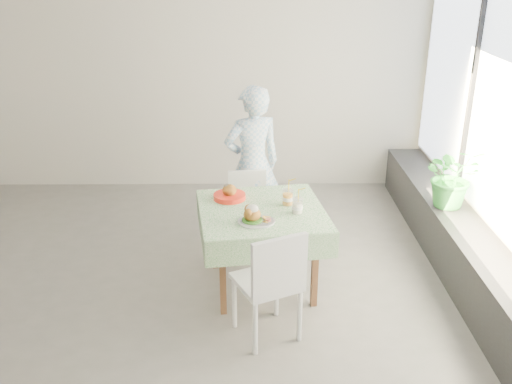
{
  "coord_description": "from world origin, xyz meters",
  "views": [
    {
      "loc": [
        0.89,
        -4.37,
        2.71
      ],
      "look_at": [
        0.92,
        0.08,
        0.88
      ],
      "focal_mm": 40.0,
      "sensor_mm": 36.0,
      "label": 1
    }
  ],
  "objects_px": {
    "cafe_table": "(262,239)",
    "juice_cup_orange": "(288,198)",
    "main_dish": "(254,217)",
    "chair_near": "(267,303)",
    "chair_far": "(249,228)",
    "potted_plant": "(453,176)",
    "diner": "(252,164)"
  },
  "relations": [
    {
      "from": "cafe_table",
      "to": "juice_cup_orange",
      "type": "distance_m",
      "value": 0.42
    },
    {
      "from": "main_dish",
      "to": "chair_near",
      "type": "bearing_deg",
      "value": -78.18
    },
    {
      "from": "chair_far",
      "to": "chair_near",
      "type": "bearing_deg",
      "value": -84.24
    },
    {
      "from": "chair_far",
      "to": "potted_plant",
      "type": "distance_m",
      "value": 2.01
    },
    {
      "from": "chair_far",
      "to": "chair_near",
      "type": "height_order",
      "value": "chair_near"
    },
    {
      "from": "cafe_table",
      "to": "diner",
      "type": "xyz_separation_m",
      "value": [
        -0.08,
        0.97,
        0.34
      ]
    },
    {
      "from": "diner",
      "to": "chair_near",
      "type": "bearing_deg",
      "value": 73.48
    },
    {
      "from": "cafe_table",
      "to": "chair_far",
      "type": "distance_m",
      "value": 0.71
    },
    {
      "from": "cafe_table",
      "to": "potted_plant",
      "type": "height_order",
      "value": "potted_plant"
    },
    {
      "from": "juice_cup_orange",
      "to": "chair_far",
      "type": "bearing_deg",
      "value": 120.3
    },
    {
      "from": "diner",
      "to": "juice_cup_orange",
      "type": "relative_size",
      "value": 5.76
    },
    {
      "from": "chair_far",
      "to": "potted_plant",
      "type": "bearing_deg",
      "value": -1.66
    },
    {
      "from": "potted_plant",
      "to": "cafe_table",
      "type": "bearing_deg",
      "value": -161.41
    },
    {
      "from": "cafe_table",
      "to": "diner",
      "type": "bearing_deg",
      "value": 94.6
    },
    {
      "from": "chair_near",
      "to": "potted_plant",
      "type": "bearing_deg",
      "value": 36.76
    },
    {
      "from": "chair_far",
      "to": "juice_cup_orange",
      "type": "relative_size",
      "value": 2.85
    },
    {
      "from": "potted_plant",
      "to": "diner",
      "type": "bearing_deg",
      "value": 169.32
    },
    {
      "from": "cafe_table",
      "to": "main_dish",
      "type": "distance_m",
      "value": 0.43
    },
    {
      "from": "chair_near",
      "to": "diner",
      "type": "xyz_separation_m",
      "value": [
        -0.11,
        1.69,
        0.52
      ]
    },
    {
      "from": "chair_far",
      "to": "chair_near",
      "type": "xyz_separation_m",
      "value": [
        0.14,
        -1.39,
        0.04
      ]
    },
    {
      "from": "diner",
      "to": "main_dish",
      "type": "relative_size",
      "value": 5.29
    },
    {
      "from": "chair_far",
      "to": "main_dish",
      "type": "relative_size",
      "value": 2.62
    },
    {
      "from": "main_dish",
      "to": "potted_plant",
      "type": "xyz_separation_m",
      "value": [
        1.88,
        0.87,
        0.01
      ]
    },
    {
      "from": "chair_far",
      "to": "juice_cup_orange",
      "type": "bearing_deg",
      "value": -59.7
    },
    {
      "from": "cafe_table",
      "to": "diner",
      "type": "relative_size",
      "value": 0.74
    },
    {
      "from": "chair_far",
      "to": "chair_near",
      "type": "relative_size",
      "value": 0.86
    },
    {
      "from": "diner",
      "to": "juice_cup_orange",
      "type": "height_order",
      "value": "diner"
    },
    {
      "from": "cafe_table",
      "to": "juice_cup_orange",
      "type": "xyz_separation_m",
      "value": [
        0.22,
        0.1,
        0.35
      ]
    },
    {
      "from": "cafe_table",
      "to": "potted_plant",
      "type": "distance_m",
      "value": 1.95
    },
    {
      "from": "chair_near",
      "to": "juice_cup_orange",
      "type": "bearing_deg",
      "value": 76.84
    },
    {
      "from": "cafe_table",
      "to": "main_dish",
      "type": "xyz_separation_m",
      "value": [
        -0.07,
        -0.26,
        0.33
      ]
    },
    {
      "from": "chair_near",
      "to": "chair_far",
      "type": "bearing_deg",
      "value": 95.76
    }
  ]
}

